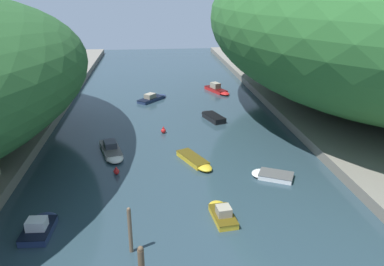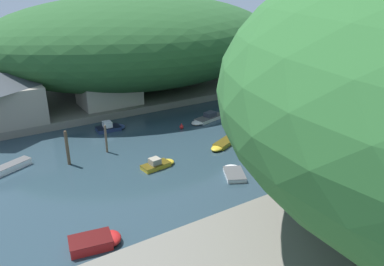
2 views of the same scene
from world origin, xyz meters
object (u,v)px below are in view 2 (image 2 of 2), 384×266
boat_cabin_cruiser (224,144)px  boat_far_upstream (207,119)px  boathouse_shed (108,84)px  boat_red_skiff (4,170)px  boat_open_rowboat (158,164)px  boat_yellow_tender (97,241)px  boat_navy_launch (324,105)px  boat_white_cruiser (322,131)px  boat_small_dinghy (111,127)px  boat_moored_right (234,172)px  channel_buoy_far (182,127)px  channel_buoy_near (262,123)px

boat_cabin_cruiser → boat_far_upstream: bearing=-45.6°
boathouse_shed → boat_cabin_cruiser: size_ratio=1.75×
boat_red_skiff → boat_open_rowboat: bearing=-143.8°
boat_yellow_tender → boat_navy_launch: boat_navy_launch is taller
boat_cabin_cruiser → boat_red_skiff: bearing=50.3°
boat_white_cruiser → boat_red_skiff: size_ratio=0.89×
boat_small_dinghy → boat_navy_launch: bearing=78.6°
boat_far_upstream → boat_moored_right: (13.60, -6.30, -0.12)m
channel_buoy_far → boat_small_dinghy: bearing=-120.0°
boat_yellow_tender → boat_navy_launch: size_ratio=0.78×
boat_far_upstream → boat_navy_launch: bearing=-117.8°
boat_far_upstream → boat_small_dinghy: boat_small_dinghy is taller
boathouse_shed → boat_cabin_cruiser: boathouse_shed is taller
boat_red_skiff → boat_cabin_cruiser: size_ratio=1.04×
boat_yellow_tender → channel_buoy_near: bearing=125.0°
boat_yellow_tender → boat_far_upstream: bearing=139.6°
boathouse_shed → boat_cabin_cruiser: bearing=17.8°
boat_small_dinghy → channel_buoy_far: (4.31, 7.48, -0.06)m
boat_red_skiff → channel_buoy_near: 29.53m
boathouse_shed → boat_open_rowboat: (19.42, -2.50, -3.53)m
boat_far_upstream → channel_buoy_near: bearing=-150.9°
boat_open_rowboat → channel_buoy_near: size_ratio=4.49×
boat_yellow_tender → boat_white_cruiser: 30.10m
boat_moored_right → boat_white_cruiser: bearing=36.1°
boat_yellow_tender → boat_small_dinghy: bearing=167.1°
boat_red_skiff → channel_buoy_near: bearing=-122.9°
boat_open_rowboat → boat_white_cruiser: 20.71m
boathouse_shed → channel_buoy_near: bearing=40.9°
boat_red_skiff → channel_buoy_near: channel_buoy_near is taller
boat_open_rowboat → boat_navy_launch: size_ratio=0.75×
boat_white_cruiser → boat_small_dinghy: (-14.65, -20.81, 0.04)m
boat_navy_launch → boat_red_skiff: 42.39m
boat_far_upstream → channel_buoy_far: size_ratio=7.43×
boat_yellow_tender → boat_open_rowboat: bearing=143.0°
boat_red_skiff → boat_navy_launch: bearing=-119.6°
boat_open_rowboat → channel_buoy_far: size_ratio=4.78×
boathouse_shed → boat_small_dinghy: bearing=-20.5°
boat_open_rowboat → boat_cabin_cruiser: 8.52m
boat_moored_right → boat_red_skiff: 21.68m
channel_buoy_far → boathouse_shed: bearing=-158.1°
boat_navy_launch → boat_cabin_cruiser: boat_navy_launch is taller
boat_moored_right → boat_white_cruiser: boat_white_cruiser is taller
boat_moored_right → boat_red_skiff: size_ratio=0.74×
boat_far_upstream → boat_cabin_cruiser: size_ratio=1.14×
boat_navy_launch → boat_white_cruiser: 11.24m
boat_moored_right → boat_navy_launch: 25.95m
boat_moored_right → boat_cabin_cruiser: 6.74m
boat_far_upstream → boat_navy_launch: (4.17, 17.88, -0.00)m
boat_far_upstream → boat_yellow_tender: size_ratio=1.50×
channel_buoy_near → boat_open_rowboat: bearing=-78.5°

